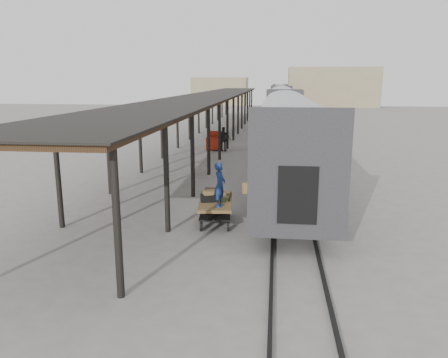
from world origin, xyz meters
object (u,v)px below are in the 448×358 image
baggage_cart (216,207)px  pedestrian (224,139)px  porter (220,185)px  luggage_tug (215,141)px

baggage_cart → pedestrian: size_ratio=1.31×
baggage_cart → porter: porter is taller
pedestrian → porter: bearing=105.2°
porter → pedestrian: bearing=16.7°
baggage_cart → luggage_tug: (-2.58, 18.21, 0.00)m
pedestrian → baggage_cart: bearing=104.7°
luggage_tug → pedestrian: size_ratio=0.89×
pedestrian → luggage_tug: bearing=-34.5°
luggage_tug → pedestrian: 1.19m
baggage_cart → luggage_tug: size_ratio=1.47×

